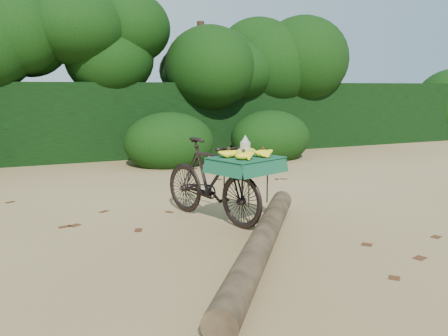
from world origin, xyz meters
name	(u,v)px	position (x,y,z in m)	size (l,w,h in m)	color
ground	(157,225)	(0.00, 0.00, 0.00)	(80.00, 80.00, 0.00)	tan
vendor_bicycle	(212,179)	(0.72, -0.08, 0.54)	(1.21, 1.89, 1.06)	black
fallen_log	(262,241)	(0.72, -1.42, 0.13)	(0.26, 0.26, 3.65)	brown
hedge_backdrop	(85,120)	(0.00, 6.30, 0.90)	(26.00, 1.80, 1.80)	black
tree_row	(56,72)	(-0.65, 5.50, 2.00)	(14.50, 2.00, 4.00)	black
bush_clumps	(123,147)	(0.50, 4.30, 0.45)	(8.80, 1.70, 0.90)	black
leaf_litter	(144,212)	(0.00, 0.65, 0.01)	(7.00, 7.30, 0.01)	#4A2613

